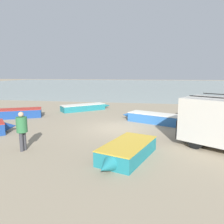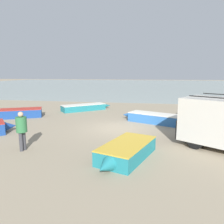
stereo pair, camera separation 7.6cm
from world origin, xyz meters
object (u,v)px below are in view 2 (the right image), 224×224
at_px(fishing_rowboat_3, 152,118).
at_px(fisherman_1, 22,128).
at_px(fishing_rowboat_0, 85,107).
at_px(fishing_rowboat_4, 19,113).
at_px(fisherman_0, 193,106).
at_px(fishing_rowboat_1, 126,151).

bearing_deg(fishing_rowboat_3, fisherman_1, 73.58).
distance_m(fishing_rowboat_0, fishing_rowboat_4, 5.89).
distance_m(fishing_rowboat_3, fishing_rowboat_4, 10.48).
bearing_deg(fishing_rowboat_4, fishing_rowboat_3, 153.88).
bearing_deg(fishing_rowboat_0, fishing_rowboat_3, -73.54).
bearing_deg(fishing_rowboat_4, fisherman_1, 97.95).
distance_m(fishing_rowboat_0, fisherman_0, 9.61).
bearing_deg(fishing_rowboat_1, fishing_rowboat_4, -107.79).
relative_size(fishing_rowboat_3, fisherman_0, 2.51).
bearing_deg(fisherman_1, fishing_rowboat_3, 61.25).
relative_size(fishing_rowboat_0, fishing_rowboat_1, 1.15).
bearing_deg(fisherman_0, fishing_rowboat_3, -9.03).
bearing_deg(fisherman_1, fishing_rowboat_0, 103.71).
xyz_separation_m(fishing_rowboat_4, fisherman_0, (13.41, 1.18, 0.73)).
height_order(fishing_rowboat_1, fishing_rowboat_3, fishing_rowboat_3).
height_order(fishing_rowboat_0, fishing_rowboat_3, fishing_rowboat_3).
distance_m(fishing_rowboat_1, fishing_rowboat_4, 11.71).
distance_m(fishing_rowboat_1, fisherman_1, 4.81).
bearing_deg(fisherman_0, fishing_rowboat_1, 31.64).
relative_size(fishing_rowboat_4, fisherman_0, 2.18).
relative_size(fishing_rowboat_3, fishing_rowboat_4, 1.15).
xyz_separation_m(fishing_rowboat_1, fishing_rowboat_3, (1.13, 6.98, 0.01)).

